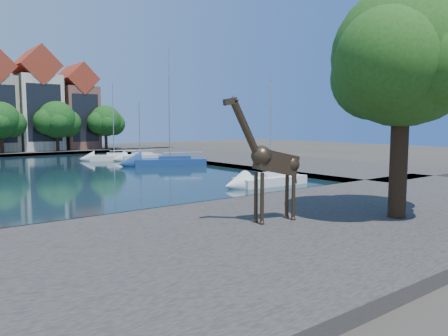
% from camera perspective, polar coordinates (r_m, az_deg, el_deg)
% --- Properties ---
extents(ground, '(160.00, 160.00, 0.00)m').
position_cam_1_polar(ground, '(23.48, -8.16, -6.23)').
color(ground, '#38332B').
rests_on(ground, ground).
extents(water_basin, '(38.00, 50.00, 0.08)m').
position_cam_1_polar(water_basin, '(45.69, -23.18, -0.69)').
color(water_basin, black).
rests_on(water_basin, ground).
extents(near_quay, '(50.00, 14.00, 0.50)m').
position_cam_1_polar(near_quay, '(17.83, 3.14, -9.27)').
color(near_quay, '#43403A').
rests_on(near_quay, ground).
extents(right_quay, '(14.00, 52.00, 0.50)m').
position_cam_1_polar(right_quay, '(57.22, 1.81, 1.23)').
color(right_quay, '#43403A').
rests_on(right_quay, ground).
extents(plane_tree, '(8.32, 6.40, 10.62)m').
position_cam_1_polar(plane_tree, '(22.03, 22.48, 12.66)').
color(plane_tree, '#332114').
rests_on(plane_tree, near_quay).
extents(townhouse_east_mid, '(6.43, 9.18, 16.65)m').
position_cam_1_polar(townhouse_east_mid, '(78.59, -23.30, 7.76)').
color(townhouse_east_mid, beige).
rests_on(townhouse_east_mid, far_quay).
extents(townhouse_east_end, '(5.44, 9.18, 14.43)m').
position_cam_1_polar(townhouse_east_end, '(80.44, -18.75, 7.16)').
color(townhouse_east_end, brown).
rests_on(townhouse_east_end, far_quay).
extents(far_tree_mid_east, '(7.02, 5.40, 7.52)m').
position_cam_1_polar(far_tree_mid_east, '(71.76, -27.07, 5.44)').
color(far_tree_mid_east, '#332114').
rests_on(far_tree_mid_east, far_quay).
extents(far_tree_east, '(7.54, 5.80, 7.84)m').
position_cam_1_polar(far_tree_east, '(73.67, -20.92, 5.77)').
color(far_tree_east, '#332114').
rests_on(far_tree_east, far_quay).
extents(far_tree_far_east, '(6.76, 5.20, 7.36)m').
position_cam_1_polar(far_tree_far_east, '(76.37, -15.15, 5.83)').
color(far_tree_far_east, '#332114').
rests_on(far_tree_far_east, far_quay).
extents(giraffe_statue, '(3.84, 0.92, 5.48)m').
position_cam_1_polar(giraffe_statue, '(19.42, 6.13, 0.79)').
color(giraffe_statue, '#372A1B').
rests_on(giraffe_statue, near_quay).
extents(sailboat_right_a, '(6.08, 2.44, 8.38)m').
position_cam_1_polar(sailboat_right_a, '(34.37, 6.06, -1.36)').
color(sailboat_right_a, white).
rests_on(sailboat_right_a, water_basin).
extents(sailboat_right_b, '(8.36, 5.68, 13.22)m').
position_cam_1_polar(sailboat_right_b, '(49.88, -7.07, 1.02)').
color(sailboat_right_b, navy).
rests_on(sailboat_right_b, water_basin).
extents(sailboat_right_c, '(6.36, 4.30, 9.92)m').
position_cam_1_polar(sailboat_right_c, '(58.55, -14.16, 1.50)').
color(sailboat_right_c, silver).
rests_on(sailboat_right_c, water_basin).
extents(sailboat_right_d, '(5.68, 2.26, 7.50)m').
position_cam_1_polar(sailboat_right_d, '(58.54, -10.91, 1.55)').
color(sailboat_right_d, beige).
rests_on(sailboat_right_d, water_basin).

